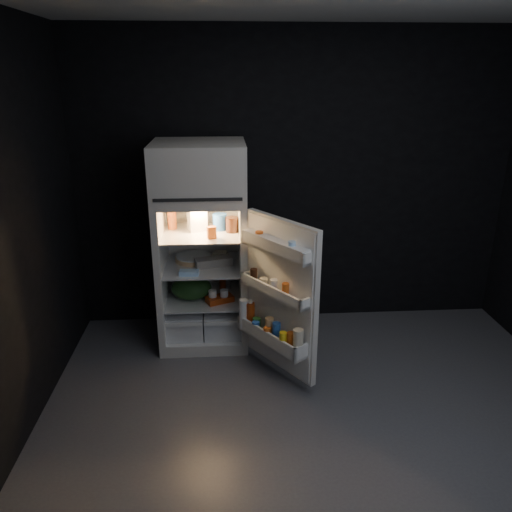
{
  "coord_description": "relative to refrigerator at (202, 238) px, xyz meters",
  "views": [
    {
      "loc": [
        -0.66,
        -2.8,
        2.31
      ],
      "look_at": [
        -0.4,
        1.0,
        0.9
      ],
      "focal_mm": 35.0,
      "sensor_mm": 36.0,
      "label": 1
    }
  ],
  "objects": [
    {
      "name": "floor",
      "position": [
        0.85,
        -1.32,
        -0.96
      ],
      "size": [
        4.0,
        3.4,
        0.0
      ],
      "primitive_type": "cube",
      "color": "#57575D",
      "rests_on": "ground"
    },
    {
      "name": "fridge_door",
      "position": [
        0.59,
        -0.68,
        -0.27
      ],
      "size": [
        0.57,
        0.7,
        1.22
      ],
      "color": "silver",
      "rests_on": "ground"
    },
    {
      "name": "pie",
      "position": [
        -0.08,
        0.07,
        -0.21
      ],
      "size": [
        0.41,
        0.41,
        0.04
      ],
      "primitive_type": "cylinder",
      "rotation": [
        0.0,
        0.0,
        -0.32
      ],
      "color": "tan",
      "rests_on": "refrigerator"
    },
    {
      "name": "small_can_silver",
      "position": [
        0.21,
        0.12,
        -0.48
      ],
      "size": [
        0.09,
        0.09,
        0.09
      ],
      "primitive_type": "cylinder",
      "rotation": [
        0.0,
        0.0,
        -0.41
      ],
      "color": "#B6B5BA",
      "rests_on": "refrigerator"
    },
    {
      "name": "produce_bag",
      "position": [
        -0.1,
        -0.07,
        -0.43
      ],
      "size": [
        0.42,
        0.38,
        0.2
      ],
      "primitive_type": "ellipsoid",
      "rotation": [
        0.0,
        0.0,
        -0.27
      ],
      "color": "#193815",
      "rests_on": "refrigerator"
    },
    {
      "name": "small_carton",
      "position": [
        0.09,
        -0.22,
        0.12
      ],
      "size": [
        0.08,
        0.07,
        0.1
      ],
      "primitive_type": "cube",
      "rotation": [
        0.0,
        0.0,
        0.25
      ],
      "color": "#C35516",
      "rests_on": "refrigerator"
    },
    {
      "name": "amber_bottle",
      "position": [
        -0.25,
        0.07,
        0.18
      ],
      "size": [
        0.1,
        0.1,
        0.22
      ],
      "primitive_type": "cylinder",
      "rotation": [
        0.0,
        0.0,
        -0.32
      ],
      "color": "#D15E21",
      "rests_on": "refrigerator"
    },
    {
      "name": "egg_carton",
      "position": [
        0.1,
        -0.06,
        -0.19
      ],
      "size": [
        0.34,
        0.2,
        0.07
      ],
      "primitive_type": "cube",
      "rotation": [
        0.0,
        0.0,
        0.27
      ],
      "color": "gray",
      "rests_on": "refrigerator"
    },
    {
      "name": "milk_jug",
      "position": [
        -0.03,
        0.02,
        0.19
      ],
      "size": [
        0.18,
        0.18,
        0.24
      ],
      "primitive_type": "cube",
      "rotation": [
        0.0,
        0.0,
        0.28
      ],
      "color": "white",
      "rests_on": "refrigerator"
    },
    {
      "name": "yogurt_tray",
      "position": [
        0.14,
        -0.17,
        -0.5
      ],
      "size": [
        0.26,
        0.21,
        0.05
      ],
      "primitive_type": "cube",
      "rotation": [
        0.0,
        0.0,
        0.41
      ],
      "color": "#A5360E",
      "rests_on": "refrigerator"
    },
    {
      "name": "mayo_jar",
      "position": [
        0.16,
        0.02,
        0.14
      ],
      "size": [
        0.13,
        0.13,
        0.14
      ],
      "primitive_type": "cylinder",
      "rotation": [
        0.0,
        0.0,
        -0.11
      ],
      "color": "#2051AD",
      "rests_on": "refrigerator"
    },
    {
      "name": "flat_package",
      "position": [
        -0.1,
        -0.27,
        -0.21
      ],
      "size": [
        0.17,
        0.09,
        0.04
      ],
      "primitive_type": "cube",
      "rotation": [
        0.0,
        0.0,
        -0.08
      ],
      "color": "#9DC8F2",
      "rests_on": "refrigerator"
    },
    {
      "name": "wall_front",
      "position": [
        0.85,
        -3.02,
        0.39
      ],
      "size": [
        4.0,
        0.0,
        2.7
      ],
      "primitive_type": "cube",
      "color": "black",
      "rests_on": "ground"
    },
    {
      "name": "wrapped_pkg",
      "position": [
        0.15,
        0.14,
        -0.2
      ],
      "size": [
        0.14,
        0.12,
        0.05
      ],
      "primitive_type": "cube",
      "rotation": [
        0.0,
        0.0,
        -0.18
      ],
      "color": "beige",
      "rests_on": "refrigerator"
    },
    {
      "name": "jam_jar",
      "position": [
        0.27,
        -0.05,
        0.14
      ],
      "size": [
        0.12,
        0.12,
        0.13
      ],
      "primitive_type": "cylinder",
      "rotation": [
        0.0,
        0.0,
        0.11
      ],
      "color": "black",
      "rests_on": "refrigerator"
    },
    {
      "name": "small_can_red",
      "position": [
        0.17,
        0.11,
        -0.48
      ],
      "size": [
        0.06,
        0.06,
        0.09
      ],
      "primitive_type": "cylinder",
      "rotation": [
        0.0,
        0.0,
        -0.01
      ],
      "color": "#A5360E",
      "rests_on": "refrigerator"
    },
    {
      "name": "wall_back",
      "position": [
        0.85,
        0.38,
        0.39
      ],
      "size": [
        4.0,
        0.0,
        2.7
      ],
      "primitive_type": "cube",
      "color": "black",
      "rests_on": "ground"
    },
    {
      "name": "refrigerator",
      "position": [
        0.0,
        0.0,
        0.0
      ],
      "size": [
        0.76,
        0.71,
        1.78
      ],
      "color": "silver",
      "rests_on": "ground"
    }
  ]
}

